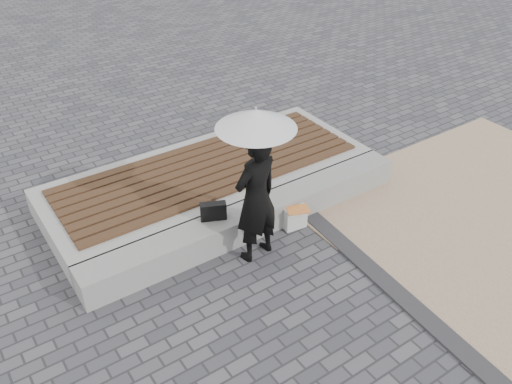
% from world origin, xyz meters
% --- Properties ---
extents(ground, '(80.00, 80.00, 0.00)m').
position_xyz_m(ground, '(0.00, 0.00, 0.00)').
color(ground, '#4F4F54').
rests_on(ground, ground).
extents(edging_band, '(0.61, 5.20, 0.04)m').
position_xyz_m(edging_band, '(0.75, -0.50, 0.02)').
color(edging_band, '#303032').
rests_on(edging_band, ground).
extents(seating_ledge, '(5.00, 0.45, 0.40)m').
position_xyz_m(seating_ledge, '(0.00, 1.60, 0.20)').
color(seating_ledge, gray).
rests_on(seating_ledge, ground).
extents(timber_platform, '(5.00, 2.00, 0.40)m').
position_xyz_m(timber_platform, '(0.00, 2.80, 0.20)').
color(timber_platform, '#A1A19C').
rests_on(timber_platform, ground).
extents(timber_decking, '(4.60, 1.60, 0.04)m').
position_xyz_m(timber_decking, '(0.00, 2.80, 0.42)').
color(timber_decking, '#4F301D').
rests_on(timber_decking, timber_platform).
extents(woman, '(0.72, 0.53, 1.82)m').
position_xyz_m(woman, '(-0.25, 1.14, 0.91)').
color(woman, black).
rests_on(woman, ground).
extents(parasol, '(0.96, 0.96, 1.22)m').
position_xyz_m(parasol, '(-0.25, 1.14, 2.00)').
color(parasol, '#BABBC0').
rests_on(parasol, ground).
extents(handbag, '(0.37, 0.25, 0.24)m').
position_xyz_m(handbag, '(-0.58, 1.67, 0.52)').
color(handbag, black).
rests_on(handbag, seating_ledge).
extents(canvas_tote, '(0.34, 0.18, 0.34)m').
position_xyz_m(canvas_tote, '(0.53, 1.30, 0.17)').
color(canvas_tote, silver).
rests_on(canvas_tote, ground).
extents(magazine, '(0.37, 0.33, 0.01)m').
position_xyz_m(magazine, '(0.53, 1.25, 0.35)').
color(magazine, red).
rests_on(magazine, canvas_tote).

